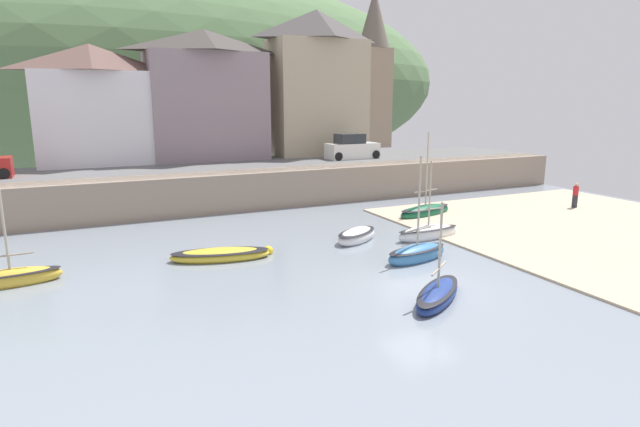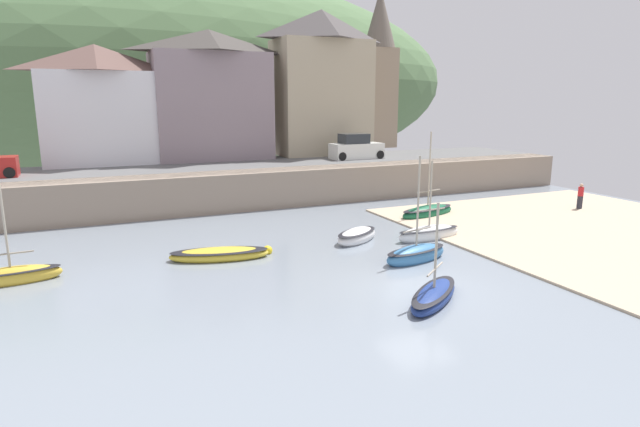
{
  "view_description": "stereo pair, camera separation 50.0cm",
  "coord_description": "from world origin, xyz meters",
  "px_view_note": "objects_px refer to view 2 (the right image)",
  "views": [
    {
      "loc": [
        -11.23,
        -14.99,
        6.9
      ],
      "look_at": [
        -0.67,
        7.45,
        1.46
      ],
      "focal_mm": 29.1,
      "sensor_mm": 36.0,
      "label": 1
    },
    {
      "loc": [
        -10.77,
        -15.2,
        6.9
      ],
      "look_at": [
        -0.67,
        7.45,
        1.46
      ],
      "focal_mm": 29.1,
      "sensor_mm": 36.0,
      "label": 2
    }
  ],
  "objects_px": {
    "waterfront_building_left": "(99,104)",
    "fishing_boat_green": "(434,295)",
    "waterfront_building_centre": "(211,95)",
    "rowboat_small_beached": "(428,212)",
    "waterfront_building_right": "(321,82)",
    "sailboat_nearest_shore": "(429,233)",
    "motorboat_with_cabin": "(416,254)",
    "church_with_spire": "(379,67)",
    "parked_car_by_wall": "(356,148)",
    "person_on_slipway": "(581,195)",
    "dinghy_open_wooden": "(357,236)",
    "mooring_buoy": "(268,250)",
    "sailboat_white_hull": "(219,254)",
    "sailboat_tall_mast": "(11,275)"
  },
  "relations": [
    {
      "from": "rowboat_small_beached",
      "to": "sailboat_tall_mast",
      "type": "bearing_deg",
      "value": 174.98
    },
    {
      "from": "sailboat_tall_mast",
      "to": "parked_car_by_wall",
      "type": "height_order",
      "value": "sailboat_tall_mast"
    },
    {
      "from": "church_with_spire",
      "to": "sailboat_white_hull",
      "type": "distance_m",
      "value": 32.29
    },
    {
      "from": "waterfront_building_centre",
      "to": "waterfront_building_right",
      "type": "relative_size",
      "value": 0.83
    },
    {
      "from": "waterfront_building_centre",
      "to": "parked_car_by_wall",
      "type": "bearing_deg",
      "value": -23.86
    },
    {
      "from": "sailboat_white_hull",
      "to": "sailboat_tall_mast",
      "type": "xyz_separation_m",
      "value": [
        -8.04,
        0.17,
        0.11
      ]
    },
    {
      "from": "mooring_buoy",
      "to": "sailboat_white_hull",
      "type": "bearing_deg",
      "value": 178.29
    },
    {
      "from": "sailboat_white_hull",
      "to": "waterfront_building_centre",
      "type": "bearing_deg",
      "value": 90.84
    },
    {
      "from": "waterfront_building_centre",
      "to": "parked_car_by_wall",
      "type": "xyz_separation_m",
      "value": [
        10.17,
        -4.5,
        -4.08
      ]
    },
    {
      "from": "parked_car_by_wall",
      "to": "person_on_slipway",
      "type": "relative_size",
      "value": 2.54
    },
    {
      "from": "waterfront_building_left",
      "to": "person_on_slipway",
      "type": "xyz_separation_m",
      "value": [
        27.43,
        -17.52,
        -5.62
      ]
    },
    {
      "from": "church_with_spire",
      "to": "sailboat_nearest_shore",
      "type": "bearing_deg",
      "value": -114.29
    },
    {
      "from": "sailboat_tall_mast",
      "to": "sailboat_nearest_shore",
      "type": "distance_m",
      "value": 18.53
    },
    {
      "from": "waterfront_building_left",
      "to": "sailboat_nearest_shore",
      "type": "bearing_deg",
      "value": -53.58
    },
    {
      "from": "sailboat_white_hull",
      "to": "sailboat_nearest_shore",
      "type": "height_order",
      "value": "sailboat_nearest_shore"
    },
    {
      "from": "fishing_boat_green",
      "to": "waterfront_building_centre",
      "type": "bearing_deg",
      "value": 56.64
    },
    {
      "from": "church_with_spire",
      "to": "rowboat_small_beached",
      "type": "distance_m",
      "value": 22.68
    },
    {
      "from": "motorboat_with_cabin",
      "to": "parked_car_by_wall",
      "type": "bearing_deg",
      "value": 58.38
    },
    {
      "from": "sailboat_white_hull",
      "to": "person_on_slipway",
      "type": "xyz_separation_m",
      "value": [
        23.48,
        0.92,
        0.78
      ]
    },
    {
      "from": "waterfront_building_centre",
      "to": "waterfront_building_right",
      "type": "height_order",
      "value": "waterfront_building_right"
    },
    {
      "from": "waterfront_building_left",
      "to": "fishing_boat_green",
      "type": "xyz_separation_m",
      "value": [
        9.64,
        -26.43,
        -6.38
      ]
    },
    {
      "from": "sailboat_nearest_shore",
      "to": "waterfront_building_centre",
      "type": "bearing_deg",
      "value": 106.13
    },
    {
      "from": "rowboat_small_beached",
      "to": "parked_car_by_wall",
      "type": "bearing_deg",
      "value": 73.01
    },
    {
      "from": "waterfront_building_right",
      "to": "fishing_boat_green",
      "type": "relative_size",
      "value": 3.17
    },
    {
      "from": "motorboat_with_cabin",
      "to": "rowboat_small_beached",
      "type": "relative_size",
      "value": 0.91
    },
    {
      "from": "motorboat_with_cabin",
      "to": "sailboat_tall_mast",
      "type": "xyz_separation_m",
      "value": [
        -15.84,
        3.97,
        0.01
      ]
    },
    {
      "from": "sailboat_tall_mast",
      "to": "waterfront_building_right",
      "type": "bearing_deg",
      "value": 36.32
    },
    {
      "from": "waterfront_building_left",
      "to": "fishing_boat_green",
      "type": "bearing_deg",
      "value": -69.96
    },
    {
      "from": "sailboat_white_hull",
      "to": "fishing_boat_green",
      "type": "height_order",
      "value": "fishing_boat_green"
    },
    {
      "from": "dinghy_open_wooden",
      "to": "rowboat_small_beached",
      "type": "bearing_deg",
      "value": -4.8
    },
    {
      "from": "sailboat_tall_mast",
      "to": "dinghy_open_wooden",
      "type": "xyz_separation_m",
      "value": [
        14.99,
        -0.05,
        -0.05
      ]
    },
    {
      "from": "sailboat_nearest_shore",
      "to": "person_on_slipway",
      "type": "relative_size",
      "value": 2.58
    },
    {
      "from": "church_with_spire",
      "to": "sailboat_white_hull",
      "type": "bearing_deg",
      "value": -133.17
    },
    {
      "from": "motorboat_with_cabin",
      "to": "sailboat_nearest_shore",
      "type": "bearing_deg",
      "value": 34.17
    },
    {
      "from": "sailboat_white_hull",
      "to": "dinghy_open_wooden",
      "type": "relative_size",
      "value": 1.44
    },
    {
      "from": "fishing_boat_green",
      "to": "dinghy_open_wooden",
      "type": "relative_size",
      "value": 1.16
    },
    {
      "from": "church_with_spire",
      "to": "waterfront_building_right",
      "type": "bearing_deg",
      "value": -152.85
    },
    {
      "from": "sailboat_nearest_shore",
      "to": "mooring_buoy",
      "type": "xyz_separation_m",
      "value": [
        -8.23,
        1.0,
        -0.17
      ]
    },
    {
      "from": "fishing_boat_green",
      "to": "sailboat_nearest_shore",
      "type": "xyz_separation_m",
      "value": [
        4.76,
        6.92,
        0.08
      ]
    },
    {
      "from": "parked_car_by_wall",
      "to": "dinghy_open_wooden",
      "type": "bearing_deg",
      "value": -118.21
    },
    {
      "from": "motorboat_with_cabin",
      "to": "rowboat_small_beached",
      "type": "height_order",
      "value": "rowboat_small_beached"
    },
    {
      "from": "waterfront_building_centre",
      "to": "person_on_slipway",
      "type": "height_order",
      "value": "waterfront_building_centre"
    },
    {
      "from": "waterfront_building_centre",
      "to": "rowboat_small_beached",
      "type": "distance_m",
      "value": 19.15
    },
    {
      "from": "rowboat_small_beached",
      "to": "sailboat_tall_mast",
      "type": "xyz_separation_m",
      "value": [
        -21.58,
        -3.2,
        0.02
      ]
    },
    {
      "from": "motorboat_with_cabin",
      "to": "church_with_spire",
      "type": "bearing_deg",
      "value": 51.39
    },
    {
      "from": "church_with_spire",
      "to": "parked_car_by_wall",
      "type": "xyz_separation_m",
      "value": [
        -6.87,
        -8.5,
        -6.79
      ]
    },
    {
      "from": "mooring_buoy",
      "to": "waterfront_building_left",
      "type": "bearing_deg",
      "value": 108.42
    },
    {
      "from": "waterfront_building_right",
      "to": "sailboat_nearest_shore",
      "type": "bearing_deg",
      "value": -98.19
    },
    {
      "from": "motorboat_with_cabin",
      "to": "fishing_boat_green",
      "type": "bearing_deg",
      "value": -128.62
    },
    {
      "from": "parked_car_by_wall",
      "to": "rowboat_small_beached",
      "type": "bearing_deg",
      "value": -94.12
    }
  ]
}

